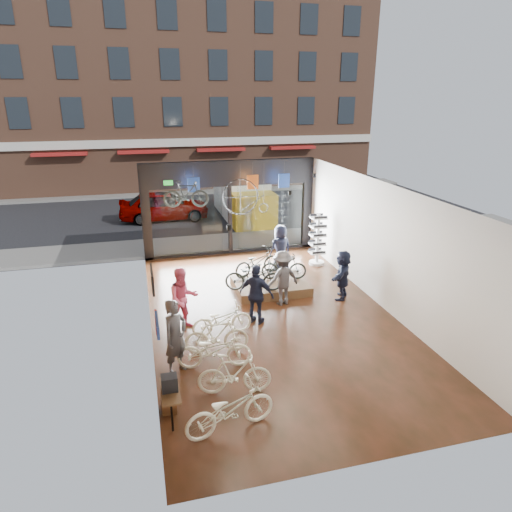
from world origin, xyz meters
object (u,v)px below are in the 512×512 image
object	(u,v)px
floor_bike_1	(234,374)
display_bike_right	(257,262)
customer_4	(280,248)
street_car	(164,205)
floor_bike_3	(216,335)
display_bike_mid	(284,266)
sunglasses_rack	(318,240)
customer_2	(257,294)
floor_bike_2	(214,350)
hung_bike	(186,194)
display_bike_left	(254,276)
floor_bike_0	(230,409)
penny_farthing	(248,198)
display_platform	(270,286)
customer_3	(283,278)
box_truck	(245,196)
customer_1	(183,299)
floor_bike_4	(222,320)
customer_5	(343,275)
customer_0	(176,337)

from	to	relation	value
floor_bike_1	display_bike_right	world-z (taller)	display_bike_right
customer_4	street_car	bearing A→B (deg)	-80.16
floor_bike_3	display_bike_mid	bearing A→B (deg)	-33.42
floor_bike_1	floor_bike_3	bearing A→B (deg)	12.12
floor_bike_3	sunglasses_rack	world-z (taller)	sunglasses_rack
display_bike_mid	customer_2	distance (m)	2.73
floor_bike_2	hung_bike	xyz separation A→B (m)	(0.17, 6.47, 2.46)
display_bike_left	sunglasses_rack	xyz separation A→B (m)	(3.16, 2.49, 0.22)
floor_bike_1	display_bike_mid	bearing A→B (deg)	-18.95
sunglasses_rack	hung_bike	size ratio (longest dim) A/B	1.26
floor_bike_0	penny_farthing	bearing A→B (deg)	-28.05
display_platform	display_bike_left	bearing A→B (deg)	-143.00
floor_bike_2	floor_bike_3	size ratio (longest dim) A/B	1.10
floor_bike_2	display_bike_mid	world-z (taller)	display_bike_mid
floor_bike_1	customer_2	bearing A→B (deg)	-13.85
customer_3	hung_bike	xyz separation A→B (m)	(-2.48, 3.51, 2.05)
box_truck	hung_bike	distance (m)	7.91
display_bike_mid	hung_bike	xyz separation A→B (m)	(-2.92, 2.28, 2.17)
display_platform	customer_4	size ratio (longest dim) A/B	1.36
customer_3	hung_bike	world-z (taller)	hung_bike
floor_bike_1	sunglasses_rack	xyz separation A→B (m)	(4.78, 7.15, 0.51)
display_bike_left	customer_2	distance (m)	1.64
display_bike_right	customer_4	distance (m)	1.44
display_platform	customer_1	distance (m)	3.72
customer_1	box_truck	bearing A→B (deg)	55.22
display_bike_right	floor_bike_3	bearing A→B (deg)	132.45
display_bike_left	hung_bike	bearing A→B (deg)	46.04
display_bike_mid	customer_4	distance (m)	1.55
floor_bike_3	customer_3	size ratio (longest dim) A/B	0.93
street_car	display_bike_mid	size ratio (longest dim) A/B	2.98
floor_bike_1	display_bike_mid	xyz separation A→B (m)	(2.84, 5.31, 0.27)
display_bike_mid	floor_bike_4	bearing A→B (deg)	149.32
box_truck	customer_1	size ratio (longest dim) A/B	3.61
floor_bike_4	display_platform	size ratio (longest dim) A/B	0.69
customer_1	customer_4	distance (m)	5.30
box_truck	display_bike_right	distance (m)	8.61
floor_bike_0	customer_5	xyz separation A→B (m)	(4.72, 5.17, 0.32)
display_bike_left	display_bike_right	world-z (taller)	display_bike_left
customer_1	floor_bike_2	bearing A→B (deg)	-90.55
display_bike_mid	customer_2	world-z (taller)	customer_2
customer_0	customer_5	size ratio (longest dim) A/B	1.15
floor_bike_0	floor_bike_1	distance (m)	1.20
floor_bike_4	display_bike_mid	world-z (taller)	display_bike_mid
floor_bike_0	display_bike_left	xyz separation A→B (m)	(1.95, 5.81, 0.29)
customer_1	floor_bike_3	bearing A→B (deg)	-79.82
customer_4	hung_bike	world-z (taller)	hung_bike
customer_3	floor_bike_4	bearing A→B (deg)	19.18
floor_bike_1	display_platform	world-z (taller)	floor_bike_1
box_truck	floor_bike_0	xyz separation A→B (m)	(-3.94, -15.53, -0.79)
street_car	floor_bike_3	world-z (taller)	street_car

